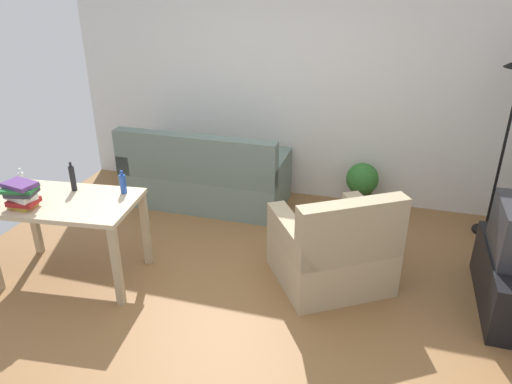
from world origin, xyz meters
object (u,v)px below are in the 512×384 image
armchair (333,251)px  bottle_clear (22,181)px  couch (205,179)px  bottle_dark (73,178)px  bottle_blue (123,184)px  potted_plant (362,184)px  tv_stand (511,281)px  desk (66,212)px  book_stack (21,194)px

armchair → bottle_clear: 2.78m
couch → bottle_dark: size_ratio=6.99×
bottle_blue → bottle_dark: bearing=-171.0°
potted_plant → bottle_blue: (-1.92, -1.76, 0.52)m
couch → tv_stand: 3.28m
tv_stand → potted_plant: 1.94m
couch → bottle_blue: bottle_blue is taller
desk → potted_plant: size_ratio=2.23×
tv_stand → bottle_blue: 3.31m
bottle_dark → book_stack: 0.45m
couch → bottle_clear: (-1.04, -1.63, 0.54)m
couch → tv_stand: size_ratio=1.68×
bottle_dark → book_stack: size_ratio=0.90×
couch → desk: size_ratio=1.45×
bottle_dark → bottle_blue: size_ratio=1.26×
bottle_clear → bottle_blue: 0.90m
bottle_clear → bottle_dark: bottle_dark is taller
bottle_dark → couch: bearing=68.3°
armchair → bottle_clear: bottle_clear is taller
couch → book_stack: book_stack is taller
couch → book_stack: (-0.80, -1.92, 0.57)m
desk → bottle_dark: (-0.03, 0.20, 0.23)m
tv_stand → potted_plant: bearing=43.0°
tv_stand → bottle_dark: (-3.69, -0.42, 0.64)m
book_stack → tv_stand: bearing=11.9°
book_stack → couch: bearing=67.4°
bottle_blue → book_stack: size_ratio=0.71×
desk → book_stack: book_stack is taller
desk → bottle_clear: bottle_clear is taller
desk → potted_plant: bearing=34.6°
bottle_dark → book_stack: bearing=-115.9°
couch → bottle_blue: (-0.16, -1.45, 0.54)m
bottle_clear → bottle_blue: (0.88, 0.18, 0.00)m
armchair → bottle_blue: (-1.81, -0.28, 0.53)m
tv_stand → armchair: 1.43m
tv_stand → potted_plant: (-1.32, 1.41, 0.09)m
desk → potted_plant: (2.33, 2.03, -0.32)m
bottle_dark → bottle_blue: (0.45, 0.07, -0.03)m
bottle_blue → book_stack: 0.80m
potted_plant → bottle_blue: 2.65m
armchair → bottle_dark: bottle_dark is taller
potted_plant → couch: bearing=-169.9°
potted_plant → armchair: armchair is taller
potted_plant → tv_stand: bearing=-47.0°
potted_plant → desk: bearing=-139.0°
couch → potted_plant: (1.76, 0.31, 0.02)m
bottle_blue → book_stack: bearing=-143.6°
couch → bottle_clear: bearing=57.5°
potted_plant → book_stack: bearing=-138.9°
couch → armchair: same height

